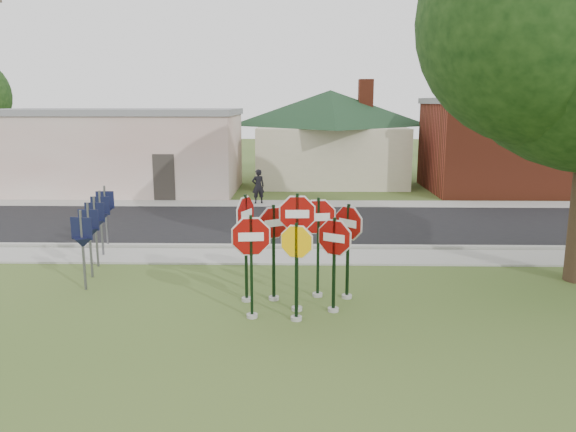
{
  "coord_description": "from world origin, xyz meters",
  "views": [
    {
      "loc": [
        0.27,
        -10.6,
        4.55
      ],
      "look_at": [
        0.01,
        2.0,
        1.98
      ],
      "focal_mm": 35.0,
      "sensor_mm": 36.0,
      "label": 1
    }
  ],
  "objects_px": {
    "stop_sign_center": "(297,235)",
    "stop_sign_yellow": "(297,261)",
    "pedestrian": "(258,186)",
    "stop_sign_left": "(251,252)"
  },
  "relations": [
    {
      "from": "stop_sign_center",
      "to": "pedestrian",
      "type": "xyz_separation_m",
      "value": [
        -1.81,
        13.06,
        -0.9
      ]
    },
    {
      "from": "stop_sign_yellow",
      "to": "pedestrian",
      "type": "height_order",
      "value": "stop_sign_yellow"
    },
    {
      "from": "stop_sign_center",
      "to": "pedestrian",
      "type": "relative_size",
      "value": 1.78
    },
    {
      "from": "stop_sign_center",
      "to": "stop_sign_yellow",
      "type": "height_order",
      "value": "stop_sign_center"
    },
    {
      "from": "stop_sign_center",
      "to": "stop_sign_yellow",
      "type": "bearing_deg",
      "value": -90.93
    },
    {
      "from": "stop_sign_center",
      "to": "pedestrian",
      "type": "distance_m",
      "value": 13.21
    },
    {
      "from": "stop_sign_yellow",
      "to": "pedestrian",
      "type": "distance_m",
      "value": 13.76
    },
    {
      "from": "stop_sign_left",
      "to": "pedestrian",
      "type": "height_order",
      "value": "stop_sign_left"
    },
    {
      "from": "stop_sign_center",
      "to": "stop_sign_yellow",
      "type": "xyz_separation_m",
      "value": [
        -0.01,
        -0.57,
        -0.42
      ]
    },
    {
      "from": "stop_sign_center",
      "to": "stop_sign_left",
      "type": "relative_size",
      "value": 1.16
    }
  ]
}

